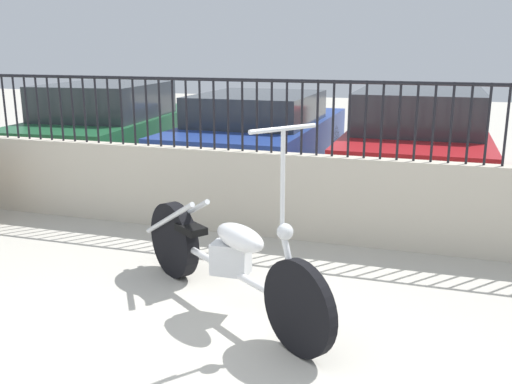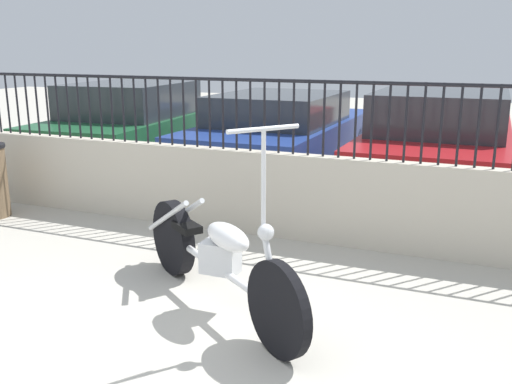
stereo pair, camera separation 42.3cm
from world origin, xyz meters
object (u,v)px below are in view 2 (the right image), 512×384
motorcycle_white (210,253)px  car_blue (282,134)px  car_green (137,125)px  car_red (440,142)px

motorcycle_white → car_blue: 4.64m
car_green → car_blue: size_ratio=0.99×
car_green → car_blue: bearing=-87.4°
motorcycle_white → car_red: bearing=109.0°
motorcycle_white → car_blue: bearing=138.8°
motorcycle_white → car_green: 5.49m
motorcycle_white → car_green: bearing=165.5°
car_blue → car_red: car_red is taller
car_green → car_red: size_ratio=0.96×
motorcycle_white → car_red: (1.28, 4.33, 0.30)m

